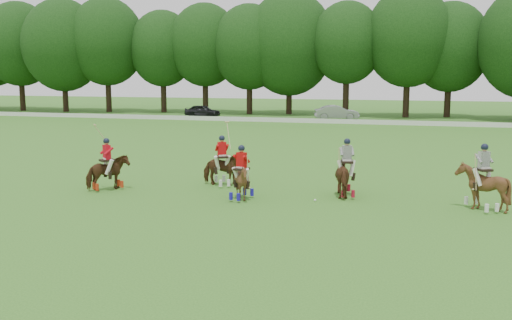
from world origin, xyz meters
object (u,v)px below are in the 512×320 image
(polo_ball, at_px, (315,200))
(car_mid, at_px, (337,113))
(polo_stripe_a, at_px, (346,176))
(polo_red_c, at_px, (242,181))
(polo_stripe_b, at_px, (482,186))
(polo_red_b, at_px, (222,168))
(polo_red_a, at_px, (108,172))
(car_left, at_px, (203,111))

(polo_ball, bearing_deg, car_mid, 96.66)
(polo_stripe_a, xyz_separation_m, polo_ball, (-1.02, -1.26, -0.79))
(polo_red_c, bearing_deg, polo_stripe_b, 4.89)
(polo_stripe_a, bearing_deg, polo_ball, -129.06)
(polo_red_c, height_order, polo_ball, polo_red_c)
(polo_stripe_a, relative_size, polo_stripe_b, 0.97)
(polo_red_b, xyz_separation_m, polo_red_c, (1.64, -2.42, -0.03))
(polo_red_a, height_order, polo_stripe_b, polo_red_a)
(polo_red_a, relative_size, polo_stripe_b, 1.14)
(polo_red_b, height_order, polo_red_c, polo_red_b)
(polo_red_a, bearing_deg, car_mid, 83.95)
(polo_red_a, bearing_deg, car_left, 105.56)
(polo_red_c, xyz_separation_m, polo_ball, (2.78, 0.49, -0.70))
(polo_red_b, bearing_deg, car_mid, 90.20)
(polo_red_c, distance_m, polo_ball, 2.91)
(polo_stripe_a, bearing_deg, polo_red_c, -155.26)
(car_mid, distance_m, polo_ball, 39.21)
(car_mid, relative_size, polo_red_a, 1.69)
(car_mid, bearing_deg, polo_stripe_b, -179.93)
(polo_red_c, bearing_deg, polo_red_a, 177.86)
(car_left, distance_m, car_mid, 15.07)
(car_left, relative_size, polo_red_b, 1.47)
(polo_red_a, bearing_deg, polo_red_c, -2.14)
(car_mid, xyz_separation_m, polo_ball, (4.55, -38.94, -0.72))
(polo_red_c, bearing_deg, car_mid, 92.57)
(polo_red_a, distance_m, polo_red_b, 4.82)
(car_mid, bearing_deg, polo_red_c, 167.44)
(polo_red_a, height_order, polo_stripe_a, polo_red_a)
(car_mid, xyz_separation_m, polo_stripe_b, (10.51, -38.69, 0.11))
(car_left, bearing_deg, polo_stripe_b, -142.98)
(polo_red_c, height_order, polo_stripe_a, polo_stripe_a)
(polo_red_b, height_order, polo_ball, polo_red_b)
(car_left, xyz_separation_m, polo_red_b, (15.20, -37.01, 0.09))
(polo_red_b, relative_size, polo_stripe_a, 1.19)
(car_left, relative_size, polo_red_c, 1.89)
(polo_stripe_b, distance_m, polo_ball, 6.02)
(polo_red_a, distance_m, polo_red_c, 5.92)
(polo_red_a, xyz_separation_m, polo_ball, (8.70, 0.27, -0.74))
(polo_stripe_a, height_order, polo_ball, polo_stripe_a)
(car_mid, height_order, polo_stripe_b, polo_stripe_b)
(polo_stripe_a, bearing_deg, car_mid, 98.41)
(car_mid, relative_size, polo_stripe_b, 1.94)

